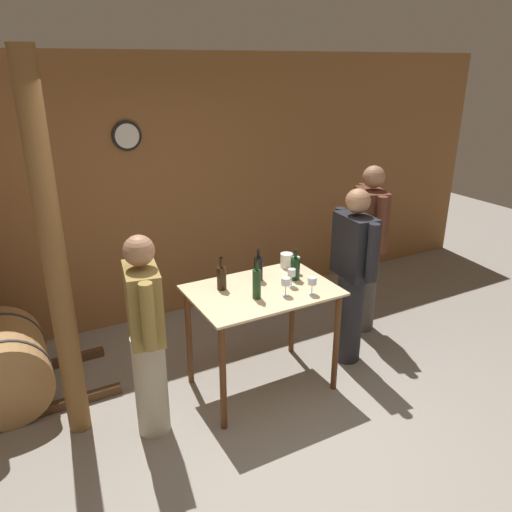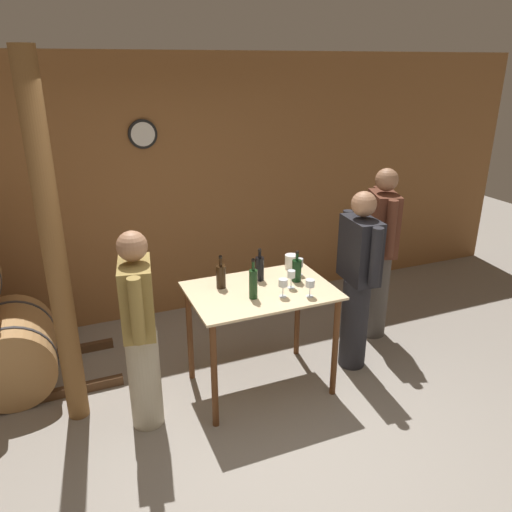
{
  "view_description": "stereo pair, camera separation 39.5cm",
  "coord_description": "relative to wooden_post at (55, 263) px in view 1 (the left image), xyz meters",
  "views": [
    {
      "loc": [
        -1.61,
        -2.27,
        2.6
      ],
      "look_at": [
        0.16,
        0.96,
        1.16
      ],
      "focal_mm": 35.0,
      "sensor_mm": 36.0,
      "label": 1
    },
    {
      "loc": [
        -1.25,
        -2.44,
        2.6
      ],
      "look_at": [
        0.16,
        0.96,
        1.16
      ],
      "focal_mm": 35.0,
      "sensor_mm": 36.0,
      "label": 2
    }
  ],
  "objects": [
    {
      "name": "wooden_post",
      "position": [
        0.0,
        0.0,
        0.0
      ],
      "size": [
        0.16,
        0.16,
        2.7
      ],
      "color": "brown",
      "rests_on": "ground_plane"
    },
    {
      "name": "wine_bottle_center",
      "position": [
        1.53,
        -0.03,
        -0.34
      ],
      "size": [
        0.07,
        0.07,
        0.27
      ],
      "color": "black",
      "rests_on": "tasting_table"
    },
    {
      "name": "ground_plane",
      "position": [
        1.31,
        -1.06,
        -1.35
      ],
      "size": [
        14.0,
        14.0,
        0.0
      ],
      "primitive_type": "plane",
      "color": "gray"
    },
    {
      "name": "wine_bottle_right",
      "position": [
        1.81,
        -0.16,
        -0.34
      ],
      "size": [
        0.08,
        0.08,
        0.26
      ],
      "color": "black",
      "rests_on": "tasting_table"
    },
    {
      "name": "person_visitor_bearded",
      "position": [
        2.87,
        0.17,
        -0.45
      ],
      "size": [
        0.34,
        0.56,
        1.7
      ],
      "color": "#4C4742",
      "rests_on": "ground_plane"
    },
    {
      "name": "wine_bottle_left",
      "position": [
        1.36,
        -0.32,
        -0.32
      ],
      "size": [
        0.07,
        0.07,
        0.32
      ],
      "color": "#193819",
      "rests_on": "tasting_table"
    },
    {
      "name": "person_visitor_with_scarf",
      "position": [
        0.49,
        -0.3,
        -0.53
      ],
      "size": [
        0.29,
        0.58,
        1.55
      ],
      "color": "#B7AD93",
      "rests_on": "ground_plane"
    },
    {
      "name": "ice_bucket",
      "position": [
        1.88,
        0.1,
        -0.38
      ],
      "size": [
        0.11,
        0.11,
        0.13
      ],
      "color": "white",
      "rests_on": "tasting_table"
    },
    {
      "name": "wine_glass_near_right",
      "position": [
        1.77,
        -0.46,
        -0.34
      ],
      "size": [
        0.07,
        0.07,
        0.14
      ],
      "color": "silver",
      "rests_on": "tasting_table"
    },
    {
      "name": "wine_glass_far_side",
      "position": [
        1.89,
        -0.06,
        -0.34
      ],
      "size": [
        0.06,
        0.06,
        0.15
      ],
      "color": "silver",
      "rests_on": "tasting_table"
    },
    {
      "name": "back_wall",
      "position": [
        1.31,
        1.48,
        0.0
      ],
      "size": [
        8.4,
        0.08,
        2.7
      ],
      "color": "brown",
      "rests_on": "ground_plane"
    },
    {
      "name": "wine_glass_near_center",
      "position": [
        1.71,
        -0.26,
        -0.33
      ],
      "size": [
        0.06,
        0.06,
        0.15
      ],
      "color": "silver",
      "rests_on": "tasting_table"
    },
    {
      "name": "person_host",
      "position": [
        2.37,
        -0.22,
        -0.49
      ],
      "size": [
        0.25,
        0.59,
        1.62
      ],
      "color": "#232328",
      "rests_on": "ground_plane"
    },
    {
      "name": "tasting_table",
      "position": [
        1.47,
        -0.2,
        -0.6
      ],
      "size": [
        1.14,
        0.79,
        0.91
      ],
      "color": "beige",
      "rests_on": "ground_plane"
    },
    {
      "name": "wine_glass_near_left",
      "position": [
        1.58,
        -0.38,
        -0.33
      ],
      "size": [
        0.07,
        0.07,
        0.15
      ],
      "color": "silver",
      "rests_on": "tasting_table"
    },
    {
      "name": "wine_bottle_far_left",
      "position": [
        1.19,
        -0.05,
        -0.34
      ],
      "size": [
        0.08,
        0.08,
        0.27
      ],
      "color": "black",
      "rests_on": "tasting_table"
    }
  ]
}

